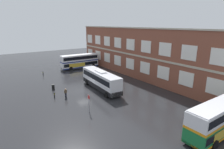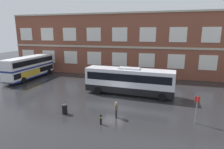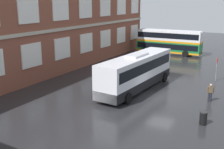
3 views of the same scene
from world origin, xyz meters
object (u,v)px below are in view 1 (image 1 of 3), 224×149
at_px(double_decker_near, 80,61).
at_px(station_litter_bin, 53,87).
at_px(double_decker_middle, 220,117).
at_px(waiting_passenger, 66,92).
at_px(safety_bollard_east, 54,95).
at_px(bus_stand_flag, 89,102).
at_px(safety_bollard_west, 43,73).
at_px(touring_coach, 101,80).

distance_m(double_decker_near, station_litter_bin, 18.77).
bearing_deg(double_decker_middle, double_decker_near, 179.18).
relative_size(waiting_passenger, safety_bollard_east, 1.79).
distance_m(waiting_passenger, bus_stand_flag, 7.62).
height_order(bus_stand_flag, station_litter_bin, bus_stand_flag).
bearing_deg(bus_stand_flag, station_litter_bin, -173.87).
height_order(safety_bollard_west, safety_bollard_east, same).
xyz_separation_m(station_litter_bin, safety_bollard_east, (4.44, -1.16, -0.03)).
bearing_deg(station_litter_bin, double_decker_middle, 23.68).
height_order(bus_stand_flag, safety_bollard_west, bus_stand_flag).
height_order(double_decker_near, station_litter_bin, double_decker_near).
relative_size(touring_coach, station_litter_bin, 11.76).
bearing_deg(waiting_passenger, station_litter_bin, -173.93).
height_order(double_decker_near, touring_coach, double_decker_near).
distance_m(double_decker_middle, safety_bollard_east, 25.87).
bearing_deg(safety_bollard_east, waiting_passenger, 59.41).
bearing_deg(waiting_passenger, double_decker_middle, 27.64).
bearing_deg(waiting_passenger, safety_bollard_west, 178.25).
height_order(touring_coach, safety_bollard_west, touring_coach).
bearing_deg(station_litter_bin, touring_coach, 56.16).
bearing_deg(touring_coach, double_decker_near, 167.44).
distance_m(double_decker_near, touring_coach, 19.90).
distance_m(safety_bollard_west, safety_bollard_east, 16.67).
relative_size(safety_bollard_west, safety_bollard_east, 1.00).
relative_size(double_decker_middle, touring_coach, 0.91).
bearing_deg(station_litter_bin, waiting_passenger, 6.07).
xyz_separation_m(waiting_passenger, safety_bollard_east, (-1.03, -1.74, -0.44)).
relative_size(touring_coach, safety_bollard_west, 12.76).
distance_m(waiting_passenger, safety_bollard_west, 17.56).
xyz_separation_m(double_decker_near, station_litter_bin, (14.05, -12.34, -1.63)).
height_order(waiting_passenger, station_litter_bin, waiting_passenger).
relative_size(double_decker_near, bus_stand_flag, 4.09).
height_order(touring_coach, safety_bollard_east, touring_coach).
xyz_separation_m(bus_stand_flag, station_litter_bin, (-13.01, -1.40, -1.12)).
height_order(waiting_passenger, safety_bollard_west, waiting_passenger).
height_order(double_decker_middle, station_litter_bin, double_decker_middle).
bearing_deg(station_litter_bin, safety_bollard_east, -14.68).
height_order(double_decker_middle, waiting_passenger, double_decker_middle).
height_order(double_decker_middle, safety_bollard_east, double_decker_middle).
height_order(touring_coach, station_litter_bin, touring_coach).
relative_size(waiting_passenger, safety_bollard_west, 1.79).
relative_size(double_decker_middle, station_litter_bin, 10.71).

